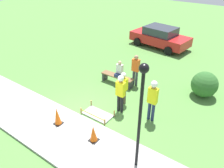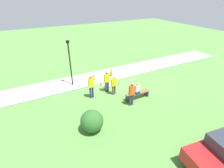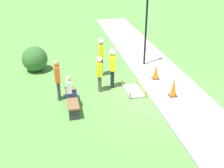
% 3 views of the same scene
% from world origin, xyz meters
% --- Properties ---
extents(ground_plane, '(60.00, 60.00, 0.00)m').
position_xyz_m(ground_plane, '(0.00, 0.00, 0.00)').
color(ground_plane, '#51843D').
extents(sidewalk, '(28.00, 2.55, 0.10)m').
position_xyz_m(sidewalk, '(0.00, -1.28, 0.05)').
color(sidewalk, '#9E9E99').
rests_on(sidewalk, ground_plane).
extents(wet_concrete_patch, '(1.39, 0.77, 0.32)m').
position_xyz_m(wet_concrete_patch, '(0.48, 0.51, 0.04)').
color(wet_concrete_patch, gray).
rests_on(wet_concrete_patch, ground_plane).
extents(traffic_cone_near_patch, '(0.34, 0.34, 0.82)m').
position_xyz_m(traffic_cone_near_patch, '(-0.44, -0.99, 0.50)').
color(traffic_cone_near_patch, black).
rests_on(traffic_cone_near_patch, sidewalk).
extents(traffic_cone_far_patch, '(0.34, 0.34, 0.71)m').
position_xyz_m(traffic_cone_far_patch, '(1.40, -0.87, 0.45)').
color(traffic_cone_far_patch, black).
rests_on(traffic_cone_far_patch, sidewalk).
extents(park_bench, '(1.92, 0.44, 0.51)m').
position_xyz_m(park_bench, '(-0.37, 3.35, 0.37)').
color(park_bench, '#2D2D33').
rests_on(park_bench, ground_plane).
extents(person_seated_on_bench, '(0.36, 0.44, 0.89)m').
position_xyz_m(person_seated_on_bench, '(-0.27, 3.40, 0.86)').
color(person_seated_on_bench, navy).
rests_on(person_seated_on_bench, park_bench).
extents(worker_supervisor, '(0.40, 0.27, 1.88)m').
position_xyz_m(worker_supervisor, '(1.15, 1.35, 1.13)').
color(worker_supervisor, black).
rests_on(worker_supervisor, ground_plane).
extents(worker_assistant, '(0.40, 0.28, 1.96)m').
position_xyz_m(worker_assistant, '(2.57, 1.62, 1.20)').
color(worker_assistant, navy).
rests_on(worker_assistant, ground_plane).
extents(worker_trainee, '(0.40, 0.24, 1.66)m').
position_xyz_m(worker_trainee, '(0.88, 2.00, 0.98)').
color(worker_trainee, brown).
rests_on(worker_trainee, ground_plane).
extents(bystander_in_orange_shirt, '(0.40, 0.23, 1.78)m').
position_xyz_m(bystander_in_orange_shirt, '(0.49, 3.84, 1.01)').
color(bystander_in_orange_shirt, '#383D47').
rests_on(bystander_in_orange_shirt, ground_plane).
extents(lamppost_near, '(0.28, 0.28, 3.80)m').
position_xyz_m(lamppost_near, '(3.30, -0.91, 2.60)').
color(lamppost_near, black).
rests_on(lamppost_near, sidewalk).
extents(shrub_rounded_near, '(1.31, 1.31, 1.31)m').
position_xyz_m(shrub_rounded_near, '(3.88, 4.90, 0.66)').
color(shrub_rounded_near, '#2D6028').
rests_on(shrub_rounded_near, ground_plane).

